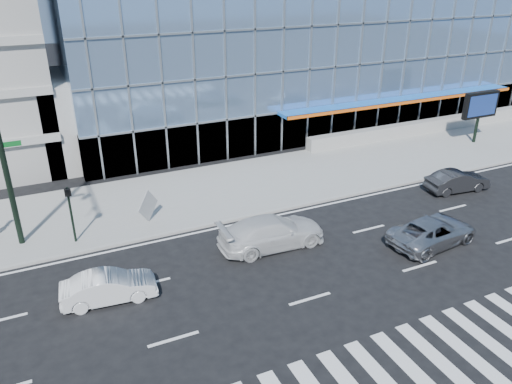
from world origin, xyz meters
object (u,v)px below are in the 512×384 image
Objects in this scene: ped_signal_post at (70,207)px; silver_suv at (433,231)px; marquee_sign at (480,106)px; white_suv at (272,232)px; tilted_panel at (148,206)px; dark_sedan at (457,181)px; white_sedan at (109,287)px.

silver_suv is (16.49, -7.51, -1.45)m from ped_signal_post.
white_suv is (-21.52, -7.37, -2.27)m from marquee_sign.
marquee_sign is at bearing -60.04° from silver_suv.
tilted_panel is (-12.54, 8.19, 0.38)m from silver_suv.
dark_sedan is (-8.01, -6.19, -2.40)m from marquee_sign.
silver_suv is at bearing -112.03° from white_suv.
silver_suv is 1.23× the size of dark_sedan.
white_sedan is (-15.73, 2.08, -0.04)m from silver_suv.
ped_signal_post is 0.76× the size of white_sedan.
ped_signal_post is 5.68m from white_sedan.
silver_suv is (-14.01, -10.56, -2.38)m from marquee_sign.
tilted_panel reaches higher than white_sedan.
tilted_panel is at bearing 84.49° from dark_sedan.
marquee_sign is 1.02× the size of white_sedan.
white_sedan is (-29.74, -8.48, -2.42)m from marquee_sign.
white_sedan is at bearing -160.44° from tilted_panel.
tilted_panel is (-5.03, 5.00, 0.27)m from white_suv.
tilted_panel is (3.95, 0.68, -1.08)m from ped_signal_post.
marquee_sign is at bearing -46.16° from dark_sedan.
tilted_panel is at bearing 9.76° from ped_signal_post.
tilted_panel is at bearing -22.15° from white_sedan.
white_suv is at bearing -87.69° from tilted_panel.
white_sedan is at bearing -164.08° from marquee_sign.
silver_suv is 0.90× the size of white_suv.
marquee_sign reaches higher than white_suv.
white_sedan is 21.85m from dark_sedan.
tilted_panel is at bearing -174.90° from marquee_sign.
marquee_sign is at bearing -70.12° from white_suv.
marquee_sign is at bearing -68.68° from white_sedan.
ped_signal_post reaches higher than white_suv.
silver_suv is at bearing -24.49° from ped_signal_post.
white_suv is (8.98, -4.32, -1.35)m from ped_signal_post.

